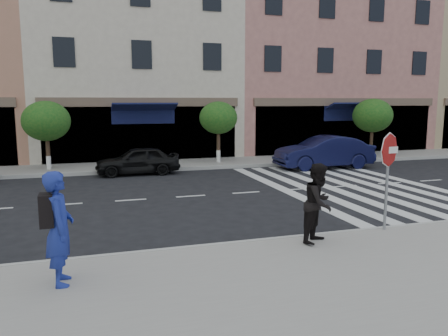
{
  "coord_description": "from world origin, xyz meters",
  "views": [
    {
      "loc": [
        -3.21,
        -10.17,
        3.19
      ],
      "look_at": [
        0.25,
        0.98,
        1.4
      ],
      "focal_mm": 35.0,
      "sensor_mm": 36.0,
      "label": 1
    }
  ],
  "objects_px": {
    "photographer": "(59,228)",
    "car_far_right": "(324,152)",
    "walker": "(319,203)",
    "stop_sign": "(389,159)",
    "car_far_mid": "(138,160)"
  },
  "relations": [
    {
      "from": "photographer",
      "to": "car_far_mid",
      "type": "relative_size",
      "value": 0.53
    },
    {
      "from": "stop_sign",
      "to": "car_far_right",
      "type": "bearing_deg",
      "value": 62.24
    },
    {
      "from": "walker",
      "to": "photographer",
      "type": "bearing_deg",
      "value": 149.35
    },
    {
      "from": "photographer",
      "to": "car_far_right",
      "type": "xyz_separation_m",
      "value": [
        11.28,
        10.96,
        -0.33
      ]
    },
    {
      "from": "photographer",
      "to": "car_far_right",
      "type": "distance_m",
      "value": 15.73
    },
    {
      "from": "car_far_right",
      "to": "stop_sign",
      "type": "bearing_deg",
      "value": -20.99
    },
    {
      "from": "photographer",
      "to": "car_far_right",
      "type": "relative_size",
      "value": 0.41
    },
    {
      "from": "photographer",
      "to": "walker",
      "type": "height_order",
      "value": "photographer"
    },
    {
      "from": "stop_sign",
      "to": "car_far_mid",
      "type": "relative_size",
      "value": 0.64
    },
    {
      "from": "photographer",
      "to": "car_far_right",
      "type": "height_order",
      "value": "photographer"
    },
    {
      "from": "walker",
      "to": "car_far_right",
      "type": "relative_size",
      "value": 0.37
    },
    {
      "from": "photographer",
      "to": "car_far_mid",
      "type": "distance_m",
      "value": 12.07
    },
    {
      "from": "stop_sign",
      "to": "photographer",
      "type": "height_order",
      "value": "stop_sign"
    },
    {
      "from": "photographer",
      "to": "walker",
      "type": "xyz_separation_m",
      "value": [
        5.22,
        0.69,
        -0.09
      ]
    },
    {
      "from": "stop_sign",
      "to": "car_far_mid",
      "type": "height_order",
      "value": "stop_sign"
    }
  ]
}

